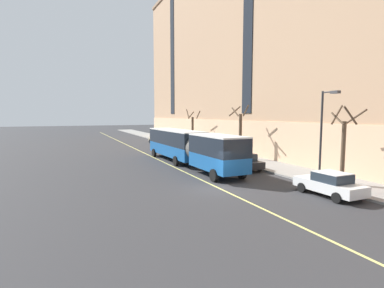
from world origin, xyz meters
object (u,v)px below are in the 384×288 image
object	(u,v)px
city_bus	(188,146)
parked_car_green_2	(203,151)
street_tree_far_downtown	(193,129)
street_lamp	(324,127)
street_tree_mid_block	(344,144)
parked_car_black_6	(243,161)
parked_car_navy_1	(173,143)
parked_car_white_3	(330,184)
street_tree_far_uptown	(240,132)
parked_car_champagne_7	(157,139)

from	to	relation	value
city_bus	parked_car_green_2	xyz separation A→B (m)	(3.89, 4.75, -1.25)
street_tree_far_downtown	street_lamp	bearing A→B (deg)	-92.60
street_tree_mid_block	street_tree_far_downtown	world-z (taller)	street_tree_far_downtown
parked_car_black_6	street_tree_far_downtown	distance (m)	19.30
city_bus	parked_car_navy_1	xyz separation A→B (m)	(3.94, 15.36, -1.25)
parked_car_white_3	street_tree_far_uptown	size ratio (longest dim) A/B	0.73
city_bus	parked_car_white_3	world-z (taller)	city_bus
parked_car_white_3	street_lamp	world-z (taller)	street_lamp
city_bus	street_tree_far_uptown	xyz separation A→B (m)	(6.86, 1.08, 1.18)
parked_car_black_6	street_lamp	world-z (taller)	street_lamp
parked_car_champagne_7	street_tree_far_uptown	world-z (taller)	street_tree_far_uptown
street_tree_far_downtown	street_lamp	world-z (taller)	street_lamp
parked_car_white_3	street_tree_mid_block	size ratio (longest dim) A/B	0.78
parked_car_white_3	parked_car_black_6	bearing A→B (deg)	89.65
parked_car_navy_1	street_tree_far_uptown	world-z (taller)	street_tree_far_uptown
street_tree_far_downtown	city_bus	bearing A→B (deg)	-115.10
parked_car_white_3	parked_car_green_2	bearing A→B (deg)	89.75
parked_car_black_6	city_bus	bearing A→B (deg)	132.48
street_tree_far_downtown	parked_car_green_2	bearing A→B (deg)	-106.75
parked_car_white_3	parked_car_black_6	xyz separation A→B (m)	(0.06, 10.08, 0.00)
street_tree_far_downtown	parked_car_black_6	bearing A→B (deg)	-99.06
city_bus	parked_car_black_6	size ratio (longest dim) A/B	3.95
parked_car_black_6	parked_car_champagne_7	bearing A→B (deg)	90.03
parked_car_navy_1	street_tree_far_downtown	world-z (taller)	street_tree_far_downtown
parked_car_navy_1	parked_car_champagne_7	world-z (taller)	same
street_tree_mid_block	street_lamp	size ratio (longest dim) A/B	0.85
city_bus	parked_car_navy_1	bearing A→B (deg)	75.62
street_tree_far_uptown	street_tree_far_downtown	bearing A→B (deg)	89.87
parked_car_black_6	street_tree_far_downtown	bearing A→B (deg)	80.94
city_bus	street_lamp	distance (m)	13.40
parked_car_green_2	parked_car_white_3	xyz separation A→B (m)	(-0.08, -19.07, 0.00)
parked_car_green_2	parked_car_black_6	world-z (taller)	same
parked_car_black_6	street_tree_far_uptown	size ratio (longest dim) A/B	0.76
street_lamp	parked_car_champagne_7	bearing A→B (deg)	92.91
parked_car_white_3	street_tree_far_uptown	bearing A→B (deg)	78.79
city_bus	street_tree_far_downtown	size ratio (longest dim) A/B	3.12
city_bus	street_tree_far_uptown	world-z (taller)	street_tree_far_uptown
parked_car_black_6	street_tree_mid_block	size ratio (longest dim) A/B	0.81
parked_car_white_3	parked_car_champagne_7	bearing A→B (deg)	89.93
parked_car_navy_1	street_lamp	bearing A→B (deg)	-86.35
parked_car_green_2	street_tree_far_uptown	world-z (taller)	street_tree_far_uptown
parked_car_navy_1	parked_car_white_3	bearing A→B (deg)	-90.24
street_tree_mid_block	city_bus	bearing A→B (deg)	118.66
parked_car_white_3	street_tree_far_downtown	xyz separation A→B (m)	(3.08, 29.02, 2.22)
parked_car_black_6	street_tree_mid_block	world-z (taller)	street_tree_mid_block
street_tree_far_uptown	parked_car_champagne_7	bearing A→B (deg)	97.48
parked_car_black_6	street_tree_far_uptown	bearing A→B (deg)	60.60
street_tree_mid_block	street_tree_far_uptown	bearing A→B (deg)	90.20
parked_car_navy_1	parked_car_green_2	xyz separation A→B (m)	(-0.04, -10.60, -0.00)
parked_car_navy_1	street_tree_far_downtown	distance (m)	3.75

